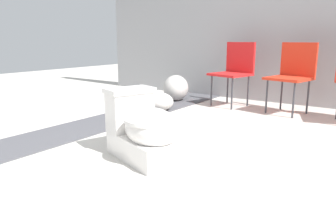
{
  "coord_description": "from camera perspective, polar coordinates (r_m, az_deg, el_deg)",
  "views": [
    {
      "loc": [
        1.4,
        -1.79,
        0.87
      ],
      "look_at": [
        -0.08,
        0.3,
        0.3
      ],
      "focal_mm": 35.0,
      "sensor_mm": 36.0,
      "label": 1
    }
  ],
  "objects": [
    {
      "name": "ground_plane",
      "position": [
        2.43,
        -2.56,
        -8.38
      ],
      "size": [
        14.0,
        14.0,
        0.0
      ],
      "primitive_type": "plane",
      "color": "beige"
    },
    {
      "name": "gravel_strip",
      "position": [
        3.51,
        -12.03,
        -1.98
      ],
      "size": [
        0.56,
        8.0,
        0.01
      ],
      "primitive_type": "cube",
      "color": "#4C4C51",
      "rests_on": "ground"
    },
    {
      "name": "building_wall",
      "position": [
        4.78,
        25.33,
        16.55
      ],
      "size": [
        7.0,
        0.2,
        2.6
      ],
      "primitive_type": "cube",
      "color": "gray",
      "rests_on": "ground"
    },
    {
      "name": "toilet",
      "position": [
        2.4,
        -4.08,
        -3.13
      ],
      "size": [
        0.72,
        0.56,
        0.52
      ],
      "rotation": [
        0.0,
        0.0,
        -0.33
      ],
      "color": "white",
      "rests_on": "ground"
    },
    {
      "name": "folding_chair_left",
      "position": [
        4.47,
        11.63,
        7.69
      ],
      "size": [
        0.53,
        0.53,
        0.83
      ],
      "rotation": [
        0.0,
        0.0,
        -1.8
      ],
      "color": "red",
      "rests_on": "ground"
    },
    {
      "name": "folding_chair_middle",
      "position": [
        4.19,
        21.0,
        6.82
      ],
      "size": [
        0.53,
        0.53,
        0.83
      ],
      "rotation": [
        0.0,
        0.0,
        -1.8
      ],
      "color": "red",
      "rests_on": "ground"
    },
    {
      "name": "boulder_near",
      "position": [
        4.06,
        -1.66,
        1.82
      ],
      "size": [
        0.42,
        0.41,
        0.23
      ],
      "primitive_type": "ellipsoid",
      "rotation": [
        0.0,
        0.0,
        0.13
      ],
      "color": "#B7B2AD",
      "rests_on": "ground"
    },
    {
      "name": "boulder_far",
      "position": [
        4.73,
        1.36,
        4.2
      ],
      "size": [
        0.54,
        0.58,
        0.37
      ],
      "primitive_type": "ellipsoid",
      "rotation": [
        0.0,
        0.0,
        2.07
      ],
      "color": "#B7B2AD",
      "rests_on": "ground"
    }
  ]
}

